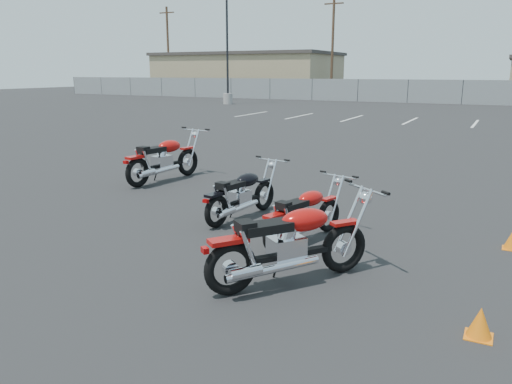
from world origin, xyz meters
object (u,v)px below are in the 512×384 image
at_px(motorcycle_second_black, 242,194).
at_px(motorcycle_rear_red, 304,215).
at_px(motorcycle_third_red, 290,244).
at_px(motorcycle_front_red, 164,159).

height_order(motorcycle_second_black, motorcycle_rear_red, motorcycle_second_black).
relative_size(motorcycle_second_black, motorcycle_rear_red, 1.04).
bearing_deg(motorcycle_third_red, motorcycle_second_black, 130.54).
distance_m(motorcycle_front_red, motorcycle_second_black, 3.48).
distance_m(motorcycle_third_red, motorcycle_rear_red, 1.53).
relative_size(motorcycle_third_red, motorcycle_rear_red, 1.11).
bearing_deg(motorcycle_third_red, motorcycle_rear_red, 105.56).
bearing_deg(motorcycle_third_red, motorcycle_front_red, 140.91).
xyz_separation_m(motorcycle_second_black, motorcycle_third_red, (1.78, -2.08, 0.07)).
height_order(motorcycle_third_red, motorcycle_rear_red, motorcycle_third_red).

